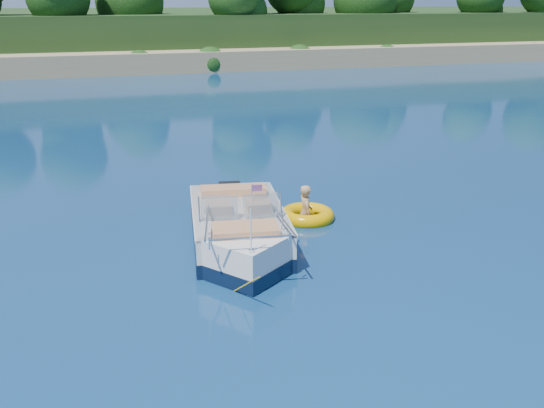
{
  "coord_description": "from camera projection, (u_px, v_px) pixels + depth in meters",
  "views": [
    {
      "loc": [
        -2.78,
        -10.32,
        5.05
      ],
      "look_at": [
        1.09,
        1.55,
        0.85
      ],
      "focal_mm": 40.0,
      "sensor_mm": 36.0,
      "label": 1
    }
  ],
  "objects": [
    {
      "name": "motorboat",
      "position": [
        240.0,
        233.0,
        12.91
      ],
      "size": [
        2.52,
        5.45,
        1.82
      ],
      "rotation": [
        0.0,
        0.0,
        -0.16
      ],
      "color": "silver",
      "rests_on": "ground"
    },
    {
      "name": "tow_tube",
      "position": [
        307.0,
        215.0,
        14.72
      ],
      "size": [
        1.65,
        1.65,
        0.36
      ],
      "rotation": [
        0.0,
        0.0,
        0.27
      ],
      "color": "#E2A200",
      "rests_on": "ground"
    },
    {
      "name": "boy",
      "position": [
        305.0,
        220.0,
        14.7
      ],
      "size": [
        0.4,
        0.79,
        1.51
      ],
      "primitive_type": "imported",
      "rotation": [
        0.0,
        -0.17,
        1.49
      ],
      "color": "tan",
      "rests_on": "ground"
    },
    {
      "name": "ground",
      "position": [
        244.0,
        275.0,
        11.72
      ],
      "size": [
        160.0,
        160.0,
        0.0
      ],
      "primitive_type": "plane",
      "color": "#0A244A",
      "rests_on": "ground"
    },
    {
      "name": "shoreline",
      "position": [
        94.0,
        38.0,
        68.88
      ],
      "size": [
        170.0,
        59.0,
        6.0
      ],
      "color": "#917954",
      "rests_on": "ground"
    }
  ]
}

